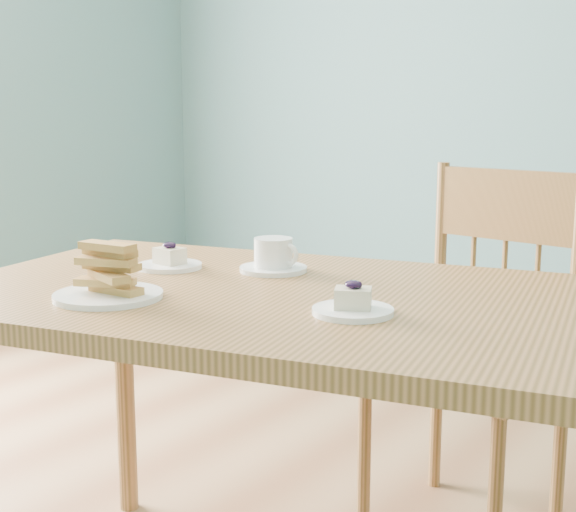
{
  "coord_description": "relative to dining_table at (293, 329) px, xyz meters",
  "views": [
    {
      "loc": [
        1.24,
        -1.34,
        1.16
      ],
      "look_at": [
        0.24,
        0.0,
        0.86
      ],
      "focal_mm": 50.0,
      "sensor_mm": 36.0,
      "label": 1
    }
  ],
  "objects": [
    {
      "name": "dining_chair",
      "position": [
        0.1,
        0.7,
        -0.2
      ],
      "size": [
        0.5,
        0.48,
        1.01
      ],
      "rotation": [
        0.0,
        0.0,
        -0.09
      ],
      "color": "#A16B3D",
      "rests_on": "ground"
    },
    {
      "name": "biscotti_plate",
      "position": [
        -0.26,
        -0.27,
        0.12
      ],
      "size": [
        0.22,
        0.22,
        0.12
      ],
      "rotation": [
        0.0,
        0.0,
        0.12
      ],
      "color": "white",
      "rests_on": "dining_table"
    },
    {
      "name": "cheesecake_plate_near",
      "position": [
        0.19,
        -0.08,
        0.1
      ],
      "size": [
        0.15,
        0.15,
        0.06
      ],
      "rotation": [
        0.0,
        0.0,
        0.49
      ],
      "color": "white",
      "rests_on": "dining_table"
    },
    {
      "name": "room",
      "position": [
        -0.29,
        0.05,
        0.63
      ],
      "size": [
        5.01,
        5.01,
        2.71
      ],
      "color": "#9A6F48",
      "rests_on": "ground"
    },
    {
      "name": "cheesecake_plate_far",
      "position": [
        -0.38,
        0.03,
        0.1
      ],
      "size": [
        0.15,
        0.15,
        0.06
      ],
      "rotation": [
        0.0,
        0.0,
        -0.09
      ],
      "color": "white",
      "rests_on": "dining_table"
    },
    {
      "name": "dining_table",
      "position": [
        0.0,
        0.0,
        0.0
      ],
      "size": [
        1.64,
        1.18,
        0.79
      ],
      "rotation": [
        0.0,
        0.0,
        0.24
      ],
      "color": "#A16B3D",
      "rests_on": "ground"
    },
    {
      "name": "coffee_cup",
      "position": [
        -0.16,
        0.15,
        0.11
      ],
      "size": [
        0.16,
        0.16,
        0.08
      ],
      "rotation": [
        0.0,
        0.0,
        0.02
      ],
      "color": "white",
      "rests_on": "dining_table"
    }
  ]
}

